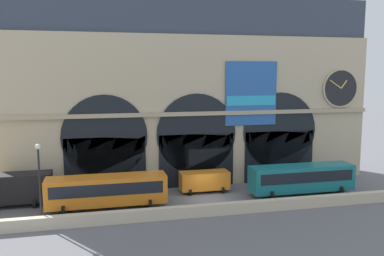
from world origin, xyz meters
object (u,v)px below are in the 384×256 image
object	(u,v)px
bus_mideast	(302,178)
street_lamp_quayside	(39,174)
box_truck_west	(12,189)
van_center	(204,180)
bus_midwest	(107,190)

from	to	relation	value
bus_mideast	street_lamp_quayside	bearing A→B (deg)	-173.07
box_truck_west	street_lamp_quayside	bearing A→B (deg)	-60.68
van_center	street_lamp_quayside	world-z (taller)	street_lamp_quayside
bus_midwest	van_center	size ratio (longest dim) A/B	2.12
bus_mideast	street_lamp_quayside	world-z (taller)	street_lamp_quayside
van_center	street_lamp_quayside	size ratio (longest dim) A/B	0.75
bus_mideast	van_center	bearing A→B (deg)	161.20
box_truck_west	bus_mideast	size ratio (longest dim) A/B	0.68
van_center	box_truck_west	bearing A→B (deg)	-179.07
bus_midwest	street_lamp_quayside	world-z (taller)	street_lamp_quayside
bus_midwest	van_center	world-z (taller)	bus_midwest
street_lamp_quayside	bus_mideast	bearing A→B (deg)	6.93
van_center	street_lamp_quayside	xyz separation A→B (m)	(-15.63, -6.33, 3.17)
van_center	bus_mideast	xyz separation A→B (m)	(9.58, -3.26, 0.54)
bus_mideast	bus_midwest	bearing A→B (deg)	179.76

